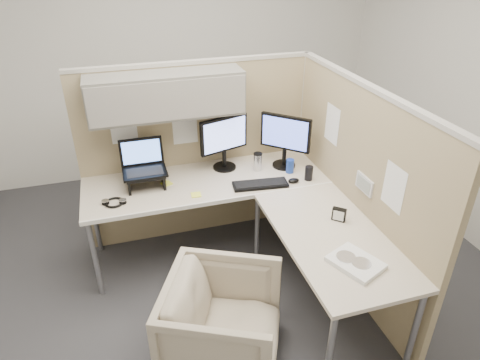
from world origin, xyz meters
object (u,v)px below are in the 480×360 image
object	(u,v)px
monitor_left	(224,139)
keyboard	(260,185)
desk	(248,206)
office_chair	(223,319)

from	to	relation	value
monitor_left	keyboard	world-z (taller)	monitor_left
desk	keyboard	distance (m)	0.26
desk	office_chair	size ratio (longest dim) A/B	2.79
office_chair	monitor_left	distance (m)	1.51
office_chair	keyboard	size ratio (longest dim) A/B	1.62
desk	monitor_left	world-z (taller)	monitor_left
desk	keyboard	size ratio (longest dim) A/B	4.51
desk	keyboard	xyz separation A→B (m)	(0.17, 0.19, 0.05)
desk	office_chair	distance (m)	0.90
office_chair	keyboard	world-z (taller)	keyboard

